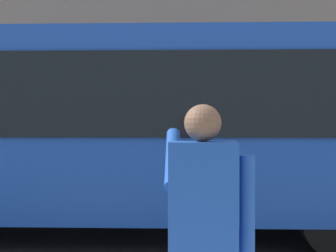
# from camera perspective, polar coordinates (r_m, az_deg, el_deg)

# --- Properties ---
(ground_plane) EXTENTS (60.00, 60.00, 0.00)m
(ground_plane) POSITION_cam_1_polar(r_m,az_deg,el_deg) (7.73, 2.19, -12.59)
(ground_plane) COLOR #232326
(red_bus) EXTENTS (9.05, 2.54, 3.08)m
(red_bus) POSITION_cam_1_polar(r_m,az_deg,el_deg) (7.34, -6.16, -0.02)
(red_bus) COLOR #1947AD
(red_bus) RESTS_ON ground_plane
(pedestrian_photographer) EXTENTS (0.53, 0.52, 1.70)m
(pedestrian_photographer) POSITION_cam_1_polar(r_m,az_deg,el_deg) (2.88, 4.23, -11.64)
(pedestrian_photographer) COLOR #1E2347
(pedestrian_photographer) RESTS_ON sidewalk_curb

